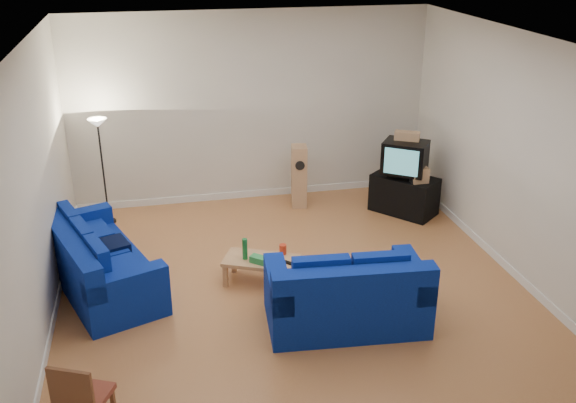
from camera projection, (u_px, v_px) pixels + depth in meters
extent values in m
cube|color=#95562E|center=(295.00, 290.00, 8.40)|extent=(6.00, 6.50, 0.01)
cube|color=white|center=(296.00, 42.00, 7.13)|extent=(6.00, 6.50, 0.01)
cube|color=silver|center=(251.00, 108.00, 10.68)|extent=(6.00, 0.01, 3.20)
cube|color=silver|center=(391.00, 327.00, 4.85)|extent=(6.00, 0.01, 3.20)
cube|color=silver|center=(34.00, 197.00, 7.18)|extent=(0.01, 6.50, 3.20)
cube|color=silver|center=(519.00, 159.00, 8.36)|extent=(0.01, 6.50, 3.20)
cube|color=white|center=(254.00, 194.00, 11.28)|extent=(6.00, 0.02, 0.12)
cube|color=white|center=(55.00, 314.00, 7.79)|extent=(0.02, 6.50, 0.12)
cube|color=white|center=(503.00, 263.00, 8.96)|extent=(0.02, 6.50, 0.12)
cube|color=navy|center=(102.00, 271.00, 8.42)|extent=(1.72, 2.49, 0.44)
cube|color=navy|center=(68.00, 249.00, 8.05)|extent=(1.01, 2.23, 0.45)
cube|color=navy|center=(76.00, 220.00, 9.08)|extent=(1.01, 0.56, 0.25)
cube|color=navy|center=(126.00, 282.00, 7.49)|extent=(1.01, 0.56, 0.25)
cube|color=black|center=(111.00, 247.00, 8.37)|extent=(0.53, 0.53, 0.12)
cube|color=navy|center=(345.00, 305.00, 7.65)|extent=(1.94, 1.19, 0.46)
cube|color=navy|center=(355.00, 289.00, 7.11)|extent=(1.87, 0.39, 0.47)
cube|color=navy|center=(278.00, 283.00, 7.41)|extent=(0.33, 1.05, 0.26)
cube|color=navy|center=(413.00, 274.00, 7.61)|extent=(0.33, 1.05, 0.26)
cube|color=black|center=(343.00, 273.00, 7.67)|extent=(0.47, 0.47, 0.13)
cube|color=tan|center=(261.00, 260.00, 8.46)|extent=(1.10, 0.85, 0.05)
cube|color=tan|center=(226.00, 276.00, 8.43)|extent=(0.08, 0.08, 0.31)
cube|color=tan|center=(234.00, 262.00, 8.79)|extent=(0.08, 0.08, 0.31)
cube|color=tan|center=(291.00, 283.00, 8.27)|extent=(0.08, 0.08, 0.31)
cube|color=tan|center=(297.00, 269.00, 8.62)|extent=(0.08, 0.08, 0.31)
cylinder|color=#197233|center=(245.00, 249.00, 8.39)|extent=(0.08, 0.08, 0.29)
cube|color=green|center=(259.00, 260.00, 8.33)|extent=(0.25, 0.24, 0.09)
cylinder|color=red|center=(283.00, 249.00, 8.55)|extent=(0.12, 0.12, 0.13)
cube|color=black|center=(286.00, 262.00, 8.34)|extent=(0.16, 0.16, 0.02)
cube|color=black|center=(404.00, 195.00, 10.58)|extent=(1.10, 1.16, 0.63)
cube|color=black|center=(402.00, 173.00, 10.48)|extent=(0.49, 0.48, 0.09)
cube|color=black|center=(405.00, 157.00, 10.29)|extent=(0.84, 0.80, 0.52)
cube|color=teal|center=(401.00, 162.00, 10.07)|extent=(0.45, 0.33, 0.42)
cube|color=tan|center=(407.00, 136.00, 10.23)|extent=(0.42, 0.33, 0.14)
cube|color=tan|center=(299.00, 176.00, 10.75)|extent=(0.29, 0.35, 1.06)
cylinder|color=black|center=(300.00, 166.00, 10.50)|extent=(0.16, 0.05, 0.16)
cube|color=tan|center=(418.00, 193.00, 10.32)|extent=(0.26, 0.21, 0.87)
cylinder|color=black|center=(411.00, 182.00, 10.21)|extent=(0.02, 0.13, 0.13)
cylinder|color=black|center=(109.00, 221.00, 10.33)|extent=(0.22, 0.22, 0.03)
cylinder|color=black|center=(104.00, 174.00, 10.01)|extent=(0.03, 0.03, 1.61)
cone|color=white|center=(97.00, 123.00, 9.69)|extent=(0.29, 0.29, 0.13)
cube|color=brown|center=(81.00, 401.00, 6.13)|extent=(0.05, 0.05, 0.42)
cube|color=brown|center=(85.00, 396.00, 5.85)|extent=(0.56, 0.56, 0.06)
cube|color=brown|center=(71.00, 390.00, 5.59)|extent=(0.40, 0.21, 0.42)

